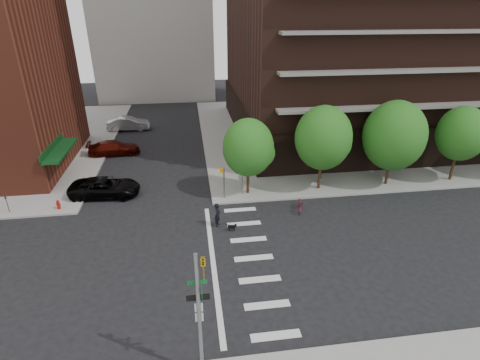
% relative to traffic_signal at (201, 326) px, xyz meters
% --- Properties ---
extents(ground, '(120.00, 120.00, 0.00)m').
position_rel_traffic_signal_xyz_m(ground, '(0.47, 7.49, -2.70)').
color(ground, black).
rests_on(ground, ground).
extents(sidewalk_ne, '(39.00, 33.00, 0.15)m').
position_rel_traffic_signal_xyz_m(sidewalk_ne, '(20.97, 30.99, -2.62)').
color(sidewalk_ne, gray).
rests_on(sidewalk_ne, ground).
extents(crosswalk, '(3.85, 13.00, 0.01)m').
position_rel_traffic_signal_xyz_m(crosswalk, '(2.68, 7.49, -2.69)').
color(crosswalk, silver).
rests_on(crosswalk, ground).
extents(tree_a, '(4.00, 4.00, 5.90)m').
position_rel_traffic_signal_xyz_m(tree_a, '(4.47, 15.99, 1.35)').
color(tree_a, '#301E11').
rests_on(tree_a, sidewalk_ne).
extents(tree_b, '(4.50, 4.50, 6.65)m').
position_rel_traffic_signal_xyz_m(tree_b, '(10.47, 15.99, 1.85)').
color(tree_b, '#301E11').
rests_on(tree_b, sidewalk_ne).
extents(tree_c, '(5.00, 5.00, 6.80)m').
position_rel_traffic_signal_xyz_m(tree_c, '(16.47, 15.99, 1.75)').
color(tree_c, '#301E11').
rests_on(tree_c, sidewalk_ne).
extents(tree_d, '(4.00, 4.00, 6.20)m').
position_rel_traffic_signal_xyz_m(tree_d, '(22.47, 15.99, 1.64)').
color(tree_d, '#301E11').
rests_on(tree_d, sidewalk_ne).
extents(traffic_signal, '(0.90, 0.75, 6.00)m').
position_rel_traffic_signal_xyz_m(traffic_signal, '(0.00, 0.00, 0.00)').
color(traffic_signal, slate).
rests_on(traffic_signal, sidewalk_s).
extents(pedestrian_signal, '(2.18, 0.67, 2.60)m').
position_rel_traffic_signal_xyz_m(pedestrian_signal, '(2.79, 15.42, -0.84)').
color(pedestrian_signal, slate).
rests_on(pedestrian_signal, sidewalk_ne).
extents(fire_hydrant, '(0.24, 0.24, 0.73)m').
position_rel_traffic_signal_xyz_m(fire_hydrant, '(-10.03, 15.29, -2.15)').
color(fire_hydrant, '#A50C0C').
rests_on(fire_hydrant, sidewalk_nw).
extents(parking_meter, '(0.10, 0.08, 1.32)m').
position_rel_traffic_signal_xyz_m(parking_meter, '(-13.53, 15.29, -1.74)').
color(parking_meter, black).
rests_on(parking_meter, sidewalk_nw).
extents(parked_car_black, '(2.90, 5.64, 1.52)m').
position_rel_traffic_signal_xyz_m(parked_car_black, '(-6.98, 17.30, -1.94)').
color(parked_car_black, black).
rests_on(parked_car_black, ground).
extents(parked_car_maroon, '(2.59, 5.30, 1.48)m').
position_rel_traffic_signal_xyz_m(parked_car_maroon, '(-7.73, 26.66, -1.96)').
color(parked_car_maroon, '#410B05').
rests_on(parked_car_maroon, ground).
extents(parked_car_silver, '(1.89, 5.09, 1.66)m').
position_rel_traffic_signal_xyz_m(parked_car_silver, '(-7.32, 35.01, -1.87)').
color(parked_car_silver, '#9D9FA3').
rests_on(parked_car_silver, ground).
extents(scooter, '(1.13, 2.01, 1.00)m').
position_rel_traffic_signal_xyz_m(scooter, '(7.93, 12.84, -2.20)').
color(scooter, maroon).
rests_on(scooter, ground).
extents(dog_walker, '(0.72, 0.55, 1.76)m').
position_rel_traffic_signal_xyz_m(dog_walker, '(1.61, 11.51, -1.82)').
color(dog_walker, black).
rests_on(dog_walker, ground).
extents(dog, '(0.61, 0.26, 0.51)m').
position_rel_traffic_signal_xyz_m(dog, '(2.53, 10.72, -2.38)').
color(dog, black).
rests_on(dog, ground).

